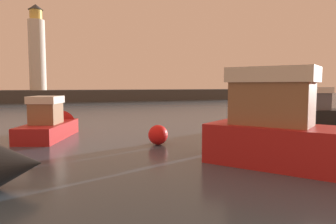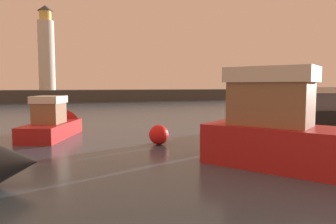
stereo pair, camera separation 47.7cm
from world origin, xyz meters
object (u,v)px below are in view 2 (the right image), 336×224
motorboat_0 (299,115)px  motorboat_4 (58,124)px  lighthouse (46,50)px  mooring_buoy (159,135)px  motorboat_2 (327,139)px

motorboat_0 → motorboat_4: motorboat_0 is taller
lighthouse → mooring_buoy: size_ratio=15.18×
motorboat_0 → mooring_buoy: 12.12m
lighthouse → motorboat_0: size_ratio=1.78×
lighthouse → mooring_buoy: (5.85, -47.11, -8.96)m
motorboat_2 → motorboat_0: bearing=50.9°
motorboat_2 → motorboat_4: bearing=124.9°
mooring_buoy → motorboat_4: bearing=133.3°
motorboat_2 → motorboat_4: size_ratio=1.27×
lighthouse → motorboat_0: 48.36m
lighthouse → motorboat_4: (1.07, -42.04, -8.76)m
motorboat_4 → mooring_buoy: 6.97m
lighthouse → motorboat_0: bearing=-68.3°
motorboat_4 → mooring_buoy: bearing=-46.7°
motorboat_0 → motorboat_2: 12.82m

